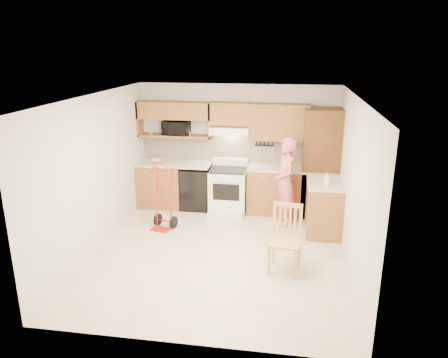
% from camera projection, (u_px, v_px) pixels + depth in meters
% --- Properties ---
extents(floor, '(4.00, 4.50, 0.02)m').
position_uv_depth(floor, '(219.00, 253.00, 6.95)').
color(floor, beige).
rests_on(floor, ground).
extents(ceiling, '(4.00, 4.50, 0.02)m').
position_uv_depth(ceiling, '(219.00, 96.00, 6.20)').
color(ceiling, white).
rests_on(ceiling, ground).
extents(wall_back, '(4.00, 0.02, 2.50)m').
position_uv_depth(wall_back, '(237.00, 146.00, 8.71)').
color(wall_back, silver).
rests_on(wall_back, ground).
extents(wall_front, '(4.00, 0.02, 2.50)m').
position_uv_depth(wall_front, '(183.00, 244.00, 4.44)').
color(wall_front, silver).
rests_on(wall_front, ground).
extents(wall_left, '(0.02, 4.50, 2.50)m').
position_uv_depth(wall_left, '(95.00, 173.00, 6.87)').
color(wall_left, silver).
rests_on(wall_left, ground).
extents(wall_right, '(0.02, 4.50, 2.50)m').
position_uv_depth(wall_right, '(354.00, 186.00, 6.28)').
color(wall_right, silver).
rests_on(wall_right, ground).
extents(backsplash, '(3.92, 0.03, 0.55)m').
position_uv_depth(backsplash, '(237.00, 149.00, 8.70)').
color(backsplash, beige).
rests_on(backsplash, wall_back).
extents(lower_cab_left, '(0.90, 0.60, 0.90)m').
position_uv_depth(lower_cab_left, '(161.00, 185.00, 8.88)').
color(lower_cab_left, '#965D37').
rests_on(lower_cab_left, ground).
extents(dishwasher, '(0.60, 0.60, 0.85)m').
position_uv_depth(dishwasher, '(196.00, 188.00, 8.78)').
color(dishwasher, black).
rests_on(dishwasher, ground).
extents(lower_cab_right, '(1.14, 0.60, 0.90)m').
position_uv_depth(lower_cab_right, '(276.00, 191.00, 8.53)').
color(lower_cab_right, '#965D37').
rests_on(lower_cab_right, ground).
extents(countertop_left, '(1.50, 0.63, 0.04)m').
position_uv_depth(countertop_left, '(174.00, 164.00, 8.70)').
color(countertop_left, '#C4B29A').
rests_on(countertop_left, lower_cab_left).
extents(countertop_right, '(1.14, 0.63, 0.04)m').
position_uv_depth(countertop_right, '(277.00, 168.00, 8.39)').
color(countertop_right, '#C4B29A').
rests_on(countertop_right, lower_cab_right).
extents(cab_return_right, '(0.60, 1.00, 0.90)m').
position_uv_depth(cab_return_right, '(324.00, 207.00, 7.65)').
color(cab_return_right, '#965D37').
rests_on(cab_return_right, ground).
extents(countertop_return, '(0.63, 1.00, 0.04)m').
position_uv_depth(countertop_return, '(326.00, 182.00, 7.51)').
color(countertop_return, '#C4B29A').
rests_on(countertop_return, cab_return_right).
extents(pantry_tall, '(0.70, 0.60, 2.10)m').
position_uv_depth(pantry_tall, '(320.00, 163.00, 8.23)').
color(pantry_tall, brown).
rests_on(pantry_tall, ground).
extents(upper_cab_left, '(1.50, 0.33, 0.34)m').
position_uv_depth(upper_cab_left, '(174.00, 110.00, 8.51)').
color(upper_cab_left, '#965D37').
rests_on(upper_cab_left, wall_back).
extents(upper_shelf_mw, '(1.50, 0.33, 0.04)m').
position_uv_depth(upper_shelf_mw, '(175.00, 136.00, 8.66)').
color(upper_shelf_mw, '#965D37').
rests_on(upper_shelf_mw, wall_back).
extents(upper_cab_center, '(0.76, 0.33, 0.44)m').
position_uv_depth(upper_cab_center, '(231.00, 114.00, 8.35)').
color(upper_cab_center, '#965D37').
rests_on(upper_cab_center, wall_back).
extents(upper_cab_right, '(1.14, 0.33, 0.70)m').
position_uv_depth(upper_cab_right, '(279.00, 122.00, 8.25)').
color(upper_cab_right, '#965D37').
rests_on(upper_cab_right, wall_back).
extents(range_hood, '(0.76, 0.46, 0.14)m').
position_uv_depth(range_hood, '(230.00, 130.00, 8.38)').
color(range_hood, white).
rests_on(range_hood, wall_back).
extents(knife_strip, '(0.40, 0.05, 0.29)m').
position_uv_depth(knife_strip, '(264.00, 149.00, 8.58)').
color(knife_strip, black).
rests_on(knife_strip, backsplash).
extents(microwave, '(0.55, 0.39, 0.29)m').
position_uv_depth(microwave, '(176.00, 128.00, 8.61)').
color(microwave, black).
rests_on(microwave, upper_shelf_mw).
extents(range, '(0.71, 0.94, 1.05)m').
position_uv_depth(range, '(228.00, 188.00, 8.46)').
color(range, white).
rests_on(range, ground).
extents(person, '(0.55, 0.69, 1.66)m').
position_uv_depth(person, '(285.00, 182.00, 7.82)').
color(person, '#DF5B6D').
rests_on(person, ground).
extents(hand_truck, '(0.54, 0.51, 1.14)m').
position_uv_depth(hand_truck, '(162.00, 199.00, 7.71)').
color(hand_truck, red).
rests_on(hand_truck, ground).
extents(dining_chair, '(0.51, 0.54, 1.00)m').
position_uv_depth(dining_chair, '(285.00, 240.00, 6.25)').
color(dining_chair, tan).
rests_on(dining_chair, ground).
extents(soap_bottle, '(0.11, 0.11, 0.21)m').
position_uv_depth(soap_bottle, '(327.00, 179.00, 7.31)').
color(soap_bottle, white).
rests_on(soap_bottle, countertop_return).
extents(bowl, '(0.22, 0.22, 0.05)m').
position_uv_depth(bowl, '(156.00, 161.00, 8.74)').
color(bowl, white).
rests_on(bowl, countertop_left).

